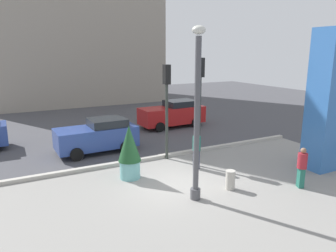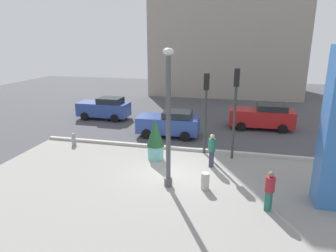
# 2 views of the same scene
# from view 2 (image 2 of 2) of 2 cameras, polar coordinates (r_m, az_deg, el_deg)

# --- Properties ---
(ground_plane) EXTENTS (60.00, 60.00, 0.00)m
(ground_plane) POSITION_cam_2_polar(r_m,az_deg,el_deg) (18.37, 4.02, -3.68)
(ground_plane) COLOR #47474C
(plaza_pavement) EXTENTS (18.00, 10.00, 0.02)m
(plaza_pavement) POSITION_cam_2_polar(r_m,az_deg,el_deg) (12.99, -0.44, -12.49)
(plaza_pavement) COLOR gray
(plaza_pavement) RESTS_ON ground_plane
(curb_strip) EXTENTS (18.00, 0.24, 0.16)m
(curb_strip) POSITION_cam_2_polar(r_m,az_deg,el_deg) (17.53, 3.55, -4.39)
(curb_strip) COLOR #B7B2A8
(curb_strip) RESTS_ON ground_plane
(lamp_post) EXTENTS (0.44, 0.44, 5.93)m
(lamp_post) POSITION_cam_2_polar(r_m,az_deg,el_deg) (12.41, 0.06, 0.53)
(lamp_post) COLOR #4C4C51
(lamp_post) RESTS_ON ground_plane
(potted_plant_near_right) EXTENTS (0.93, 0.93, 2.26)m
(potted_plant_near_right) POSITION_cam_2_polar(r_m,az_deg,el_deg) (15.88, -2.42, -2.38)
(potted_plant_near_right) COLOR #6BB2B2
(potted_plant_near_right) RESTS_ON ground_plane
(fire_hydrant) EXTENTS (0.36, 0.26, 0.75)m
(fire_hydrant) POSITION_cam_2_polar(r_m,az_deg,el_deg) (19.17, -17.58, -2.39)
(fire_hydrant) COLOR #99999E
(fire_hydrant) RESTS_ON ground_plane
(concrete_bollard) EXTENTS (0.36, 0.36, 0.75)m
(concrete_bollard) POSITION_cam_2_polar(r_m,az_deg,el_deg) (13.15, 7.12, -10.41)
(concrete_bollard) COLOR #B2ADA3
(concrete_bollard) RESTS_ON ground_plane
(traffic_light_corner) EXTENTS (0.28, 0.42, 4.54)m
(traffic_light_corner) POSITION_cam_2_polar(r_m,az_deg,el_deg) (16.35, 7.28, 4.92)
(traffic_light_corner) COLOR #333833
(traffic_light_corner) RESTS_ON ground_plane
(traffic_light_far_side) EXTENTS (0.28, 0.42, 4.84)m
(traffic_light_far_side) POSITION_cam_2_polar(r_m,az_deg,el_deg) (15.81, 12.77, 4.88)
(traffic_light_far_side) COLOR #333833
(traffic_light_far_side) RESTS_ON ground_plane
(car_intersection) EXTENTS (4.13, 1.94, 1.77)m
(car_intersection) POSITION_cam_2_polar(r_m,az_deg,el_deg) (24.72, -12.02, 3.36)
(car_intersection) COLOR #2D4793
(car_intersection) RESTS_ON ground_plane
(car_far_lane) EXTENTS (4.53, 2.08, 1.81)m
(car_far_lane) POSITION_cam_2_polar(r_m,az_deg,el_deg) (22.51, 17.59, 1.75)
(car_far_lane) COLOR red
(car_far_lane) RESTS_ON ground_plane
(car_curb_west) EXTENTS (4.12, 2.13, 1.72)m
(car_curb_west) POSITION_cam_2_polar(r_m,az_deg,el_deg) (19.85, 0.29, 0.53)
(car_curb_west) COLOR #2D4793
(car_curb_west) RESTS_ON ground_plane
(pedestrian_by_curb) EXTENTS (0.39, 0.39, 1.73)m
(pedestrian_by_curb) POSITION_cam_2_polar(r_m,az_deg,el_deg) (15.15, 8.38, -4.33)
(pedestrian_by_curb) COLOR #33384C
(pedestrian_by_curb) RESTS_ON ground_plane
(pedestrian_crossing) EXTENTS (0.48, 0.48, 1.60)m
(pedestrian_crossing) POSITION_cam_2_polar(r_m,az_deg,el_deg) (11.96, 18.85, -11.35)
(pedestrian_crossing) COLOR #236656
(pedestrian_crossing) RESTS_ON ground_plane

